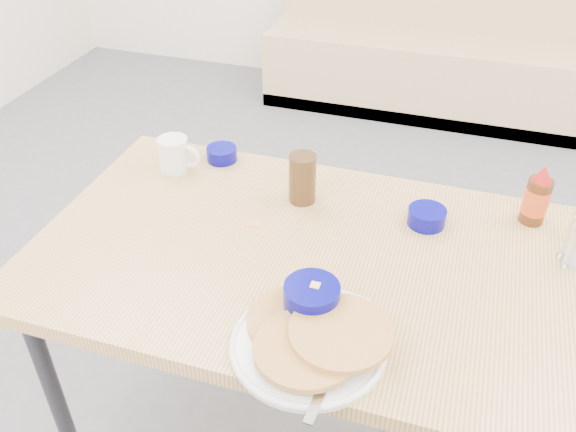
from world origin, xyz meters
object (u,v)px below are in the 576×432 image
(grits_setting, at_px, (311,303))
(creamer_bowl, at_px, (222,154))
(syrup_bottle, at_px, (537,198))
(amber_tumbler, at_px, (302,178))
(pancake_plate, at_px, (311,339))
(butter_bowl, at_px, (427,217))
(dining_table, at_px, (321,275))
(coffee_mug, at_px, (175,154))
(booth_bench, at_px, (430,49))

(grits_setting, bearing_deg, creamer_bowl, 128.69)
(grits_setting, distance_m, syrup_bottle, 0.67)
(amber_tumbler, bearing_deg, pancake_plate, -71.33)
(creamer_bowl, bearing_deg, butter_bowl, -12.31)
(creamer_bowl, relative_size, butter_bowl, 0.92)
(dining_table, distance_m, amber_tumbler, 0.27)
(creamer_bowl, bearing_deg, amber_tumbler, -24.10)
(pancake_plate, xyz_separation_m, coffee_mug, (-0.56, 0.53, 0.03))
(booth_bench, distance_m, coffee_mug, 2.38)
(creamer_bowl, bearing_deg, syrup_bottle, -2.63)
(dining_table, relative_size, grits_setting, 5.85)
(coffee_mug, height_order, grits_setting, coffee_mug)
(dining_table, distance_m, grits_setting, 0.22)
(booth_bench, relative_size, pancake_plate, 5.60)
(booth_bench, distance_m, dining_table, 2.56)
(coffee_mug, distance_m, syrup_bottle, 0.98)
(creamer_bowl, distance_m, amber_tumbler, 0.32)
(syrup_bottle, bearing_deg, dining_table, -147.81)
(pancake_plate, bearing_deg, coffee_mug, 136.35)
(booth_bench, relative_size, grits_setting, 7.94)
(dining_table, distance_m, syrup_bottle, 0.58)
(pancake_plate, bearing_deg, amber_tumbler, 108.67)
(dining_table, xyz_separation_m, butter_bowl, (0.22, 0.20, 0.08))
(booth_bench, relative_size, dining_table, 1.36)
(grits_setting, xyz_separation_m, syrup_bottle, (0.45, 0.50, 0.04))
(booth_bench, xyz_separation_m, creamer_bowl, (-0.40, -2.19, 0.43))
(dining_table, distance_m, pancake_plate, 0.30)
(syrup_bottle, bearing_deg, butter_bowl, -159.58)
(coffee_mug, height_order, syrup_bottle, syrup_bottle)
(amber_tumbler, bearing_deg, booth_bench, 87.24)
(dining_table, relative_size, amber_tumbler, 10.26)
(butter_bowl, bearing_deg, amber_tumbler, 178.83)
(butter_bowl, height_order, amber_tumbler, amber_tumbler)
(dining_table, relative_size, butter_bowl, 14.46)
(pancake_plate, bearing_deg, dining_table, 101.05)
(coffee_mug, bearing_deg, booth_bench, 77.55)
(dining_table, bearing_deg, booth_bench, 90.00)
(pancake_plate, relative_size, butter_bowl, 3.50)
(pancake_plate, height_order, syrup_bottle, syrup_bottle)
(pancake_plate, height_order, grits_setting, grits_setting)
(pancake_plate, relative_size, amber_tumbler, 2.49)
(pancake_plate, distance_m, syrup_bottle, 0.72)
(pancake_plate, distance_m, grits_setting, 0.09)
(butter_bowl, bearing_deg, coffee_mug, 176.38)
(pancake_plate, xyz_separation_m, amber_tumbler, (-0.17, 0.49, 0.05))
(butter_bowl, bearing_deg, syrup_bottle, 20.42)
(coffee_mug, bearing_deg, grits_setting, -39.89)
(creamer_bowl, relative_size, amber_tumbler, 0.66)
(coffee_mug, relative_size, grits_setting, 0.53)
(grits_setting, height_order, amber_tumbler, amber_tumbler)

